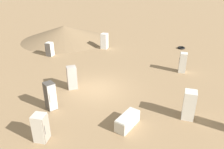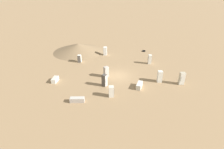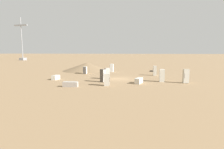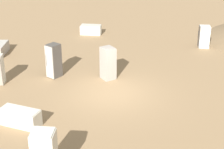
% 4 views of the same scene
% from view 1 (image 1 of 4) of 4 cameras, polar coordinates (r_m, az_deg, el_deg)
% --- Properties ---
extents(ground_plane, '(1000.00, 1000.00, 0.00)m').
position_cam_1_polar(ground_plane, '(16.53, -3.90, -3.84)').
color(ground_plane, '#937551').
extents(dirt_mound, '(11.06, 11.06, 1.85)m').
position_cam_1_polar(dirt_mound, '(29.55, -12.33, 10.59)').
color(dirt_mound, '#7F6647').
rests_on(dirt_mound, ground_plane).
extents(discarded_fridge_0, '(0.87, 0.82, 1.84)m').
position_cam_1_polar(discarded_fridge_0, '(14.34, -15.81, -5.42)').
color(discarded_fridge_0, '#4C4742').
rests_on(discarded_fridge_0, ground_plane).
extents(discarded_fridge_1, '(0.74, 0.82, 1.81)m').
position_cam_1_polar(discarded_fridge_1, '(13.73, 19.50, -7.48)').
color(discarded_fridge_1, silver).
rests_on(discarded_fridge_1, ground_plane).
extents(discarded_fridge_2, '(0.79, 0.75, 1.55)m').
position_cam_1_polar(discarded_fridge_2, '(12.03, -18.13, -13.06)').
color(discarded_fridge_2, beige).
rests_on(discarded_fridge_2, ground_plane).
extents(discarded_fridge_3, '(0.66, 0.66, 1.76)m').
position_cam_1_polar(discarded_fridge_3, '(19.98, 18.00, 2.96)').
color(discarded_fridge_3, silver).
rests_on(discarded_fridge_3, ground_plane).
extents(discarded_fridge_4, '(1.01, 1.82, 0.75)m').
position_cam_1_polar(discarded_fridge_4, '(12.62, 4.06, -11.96)').
color(discarded_fridge_4, beige).
rests_on(discarded_fridge_4, ground_plane).
extents(discarded_fridge_5, '(0.69, 0.75, 1.44)m').
position_cam_1_polar(discarded_fridge_5, '(23.97, -15.98, 6.39)').
color(discarded_fridge_5, silver).
rests_on(discarded_fridge_5, ground_plane).
extents(discarded_fridge_6, '(0.94, 0.94, 1.75)m').
position_cam_1_polar(discarded_fridge_6, '(16.55, -10.43, -0.77)').
color(discarded_fridge_6, '#A89E93').
rests_on(discarded_fridge_6, ground_plane).
extents(discarded_fridge_9, '(0.78, 0.83, 1.75)m').
position_cam_1_polar(discarded_fridge_9, '(25.40, -2.03, 8.74)').
color(discarded_fridge_9, white).
rests_on(discarded_fridge_9, ground_plane).
extents(scrap_tire, '(0.84, 0.84, 0.19)m').
position_cam_1_polar(scrap_tire, '(26.77, 17.65, 6.67)').
color(scrap_tire, black).
rests_on(scrap_tire, ground_plane).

